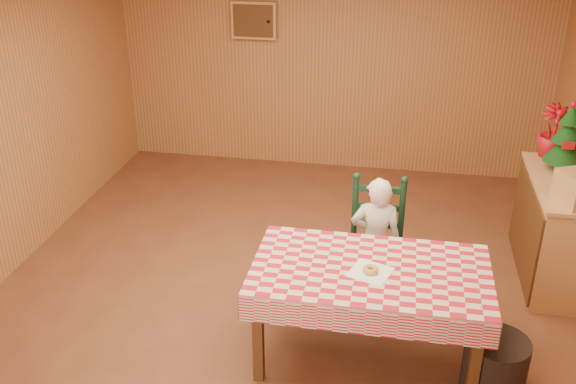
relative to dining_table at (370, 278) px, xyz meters
The scene contains 11 objects.
ground 1.12m from the dining_table, 143.93° to the left, with size 6.00×6.00×0.00m, color brown.
cabin_walls 1.71m from the dining_table, 124.24° to the left, with size 5.10×6.05×2.65m.
dining_table is the anchor object (origin of this frame).
ladder_chair 0.81m from the dining_table, 90.00° to the left, with size 0.44×0.40×1.08m.
seated_child 0.74m from the dining_table, 90.00° to the left, with size 0.41×0.27×1.12m, color silver.
napkin 0.10m from the dining_table, 90.00° to the right, with size 0.26×0.26×0.00m, color white.
donut 0.12m from the dining_table, 90.00° to the right, with size 0.11×0.11×0.04m, color gold.
shelf_unit 2.06m from the dining_table, 42.34° to the left, with size 0.54×1.24×0.93m.
christmas_tree 2.29m from the dining_table, 46.94° to the left, with size 0.34×0.34×0.62m.
flower_arrangement 2.47m from the dining_table, 52.66° to the left, with size 0.27×0.27×0.48m, color #A80F17.
storage_bin 1.02m from the dining_table, 13.13° to the right, with size 0.43×0.43×0.43m, color black.
Camera 1 is at (0.83, -4.31, 3.17)m, focal length 40.00 mm.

